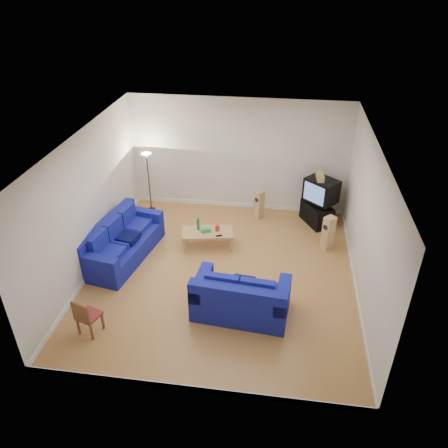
# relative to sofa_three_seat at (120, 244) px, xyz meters

# --- Properties ---
(room) EXTENTS (6.01, 6.51, 3.21)m
(room) POSITION_rel_sofa_three_seat_xyz_m (2.52, -0.35, 1.20)
(room) COLOR #99622F
(room) RESTS_ON ground
(sofa_three_seat) EXTENTS (1.47, 2.58, 0.94)m
(sofa_three_seat) POSITION_rel_sofa_three_seat_xyz_m (0.00, 0.00, 0.00)
(sofa_three_seat) COLOR navy
(sofa_three_seat) RESTS_ON ground
(sofa_loveseat) EXTENTS (1.99, 1.23, 0.95)m
(sofa_loveseat) POSITION_rel_sofa_three_seat_xyz_m (3.09, -1.62, 0.01)
(sofa_loveseat) COLOR navy
(sofa_loveseat) RESTS_ON ground
(coffee_table) EXTENTS (1.33, 0.84, 0.45)m
(coffee_table) POSITION_rel_sofa_three_seat_xyz_m (2.01, 0.70, 0.05)
(coffee_table) COLOR tan
(coffee_table) RESTS_ON ground
(bottle) EXTENTS (0.08, 0.08, 0.31)m
(bottle) POSITION_rel_sofa_three_seat_xyz_m (1.77, 0.76, 0.26)
(bottle) COLOR #197233
(bottle) RESTS_ON coffee_table
(tissue_box) EXTENTS (0.27, 0.21, 0.10)m
(tissue_box) POSITION_rel_sofa_three_seat_xyz_m (1.97, 0.68, 0.15)
(tissue_box) COLOR green
(tissue_box) RESTS_ON coffee_table
(red_canister) EXTENTS (0.13, 0.13, 0.15)m
(red_canister) POSITION_rel_sofa_three_seat_xyz_m (2.25, 0.78, 0.18)
(red_canister) COLOR red
(red_canister) RESTS_ON coffee_table
(remote) EXTENTS (0.16, 0.10, 0.02)m
(remote) POSITION_rel_sofa_three_seat_xyz_m (2.33, 0.53, 0.11)
(remote) COLOR black
(remote) RESTS_ON coffee_table
(tv_stand) EXTENTS (0.91, 1.07, 0.57)m
(tv_stand) POSITION_rel_sofa_three_seat_xyz_m (4.75, 2.28, -0.06)
(tv_stand) COLOR black
(tv_stand) RESTS_ON ground
(av_receiver) EXTENTS (0.62, 0.61, 0.11)m
(av_receiver) POSITION_rel_sofa_three_seat_xyz_m (4.81, 2.26, 0.28)
(av_receiver) COLOR black
(av_receiver) RESTS_ON tv_stand
(television) EXTENTS (0.99, 0.97, 0.62)m
(television) POSITION_rel_sofa_three_seat_xyz_m (4.79, 2.28, 0.65)
(television) COLOR black
(television) RESTS_ON av_receiver
(centre_speaker) EXTENTS (0.21, 0.44, 0.15)m
(centre_speaker) POSITION_rel_sofa_three_seat_xyz_m (4.72, 2.28, 1.03)
(centre_speaker) COLOR tan
(centre_speaker) RESTS_ON television
(speaker_left) EXTENTS (0.29, 0.30, 0.81)m
(speaker_left) POSITION_rel_sofa_three_seat_xyz_m (3.17, 2.35, 0.06)
(speaker_left) COLOR tan
(speaker_left) RESTS_ON ground
(speaker_right) EXTENTS (0.34, 0.34, 0.90)m
(speaker_right) POSITION_rel_sofa_three_seat_xyz_m (4.97, 1.04, 0.11)
(speaker_right) COLOR tan
(speaker_right) RESTS_ON ground
(floor_lamp) EXTENTS (0.30, 0.30, 1.74)m
(floor_lamp) POSITION_rel_sofa_three_seat_xyz_m (0.07, 2.35, 1.09)
(floor_lamp) COLOR black
(floor_lamp) RESTS_ON ground
(dining_chair) EXTENTS (0.50, 0.50, 0.82)m
(dining_chair) POSITION_rel_sofa_three_seat_xyz_m (0.26, -2.57, 0.11)
(dining_chair) COLOR brown
(dining_chair) RESTS_ON ground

